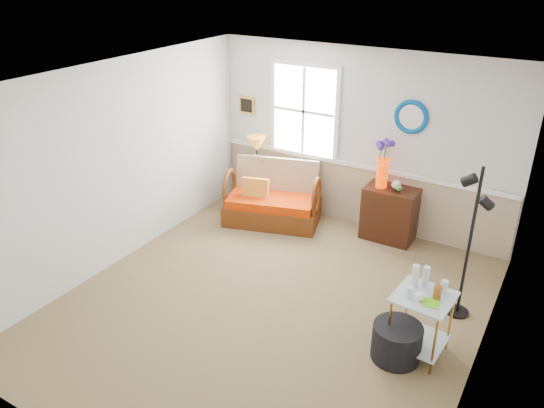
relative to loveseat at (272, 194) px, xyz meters
The scene contains 19 objects.
floor 2.19m from the loveseat, 59.84° to the right, with size 4.50×5.00×0.01m, color brown.
ceiling 3.03m from the loveseat, 59.84° to the right, with size 4.50×5.00×0.01m, color white.
walls 2.30m from the loveseat, 59.84° to the right, with size 4.51×5.01×2.60m.
wainscot 1.25m from the loveseat, 30.24° to the left, with size 4.46×0.02×0.90m, color tan.
chair_rail 1.33m from the loveseat, 29.84° to the left, with size 4.46×0.04×0.06m, color white.
window 1.31m from the loveseat, 74.06° to the left, with size 1.14×0.06×1.44m, color white, non-canonical shape.
picture 1.52m from the loveseat, 143.36° to the left, with size 0.28×0.03×0.28m, color #B48B2D.
mirror 2.29m from the loveseat, 19.45° to the left, with size 0.47×0.47×0.07m, color #025BAE.
loveseat is the anchor object (origin of this frame).
throw_pillow 0.26m from the loveseat, 150.02° to the right, with size 0.40×0.10×0.40m, color #E75304, non-canonical shape.
lamp_stand 0.65m from the loveseat, 144.92° to the left, with size 0.34×0.34×0.60m, color #34150B, non-canonical shape.
table_lamp 0.78m from the loveseat, 142.75° to the left, with size 0.31×0.31×0.56m, color orange, non-canonical shape.
potted_plant 0.57m from the loveseat, 140.46° to the left, with size 0.31×0.35×0.27m, color #458134.
cabinet 1.74m from the loveseat, 13.55° to the left, with size 0.72×0.46×0.77m, color #34150B, non-canonical shape.
flower_vase 1.71m from the loveseat, 13.90° to the left, with size 0.20×0.20×0.69m, color #EC3700, non-canonical shape.
side_table 3.30m from the loveseat, 32.39° to the right, with size 0.55×0.55×0.69m, color #A57125, non-canonical shape.
tabletop_items 3.29m from the loveseat, 31.72° to the right, with size 0.41×0.41×0.24m, color silver, non-canonical shape.
floor_lamp 3.14m from the loveseat, 16.38° to the right, with size 0.26×0.26×1.79m, color black, non-canonical shape.
ottoman 3.28m from the loveseat, 36.69° to the right, with size 0.50×0.50×0.38m, color black.
Camera 1 is at (2.63, -4.35, 3.73)m, focal length 35.00 mm.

